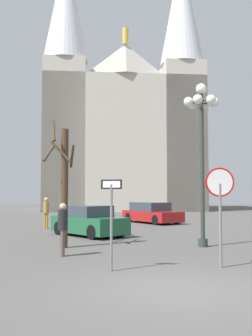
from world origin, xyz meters
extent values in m
plane|color=#514F4C|center=(0.00, 0.00, 0.00)|extent=(120.00, 120.00, 0.00)
cube|color=#BCB5A5|center=(1.41, 39.88, 7.49)|extent=(18.06, 12.36, 14.99)
pyramid|color=#BCB5A5|center=(1.48, 34.82, 16.74)|extent=(6.29, 2.09, 3.50)
cylinder|color=gold|center=(1.48, 34.82, 19.39)|extent=(0.70, 0.70, 1.80)
cube|color=#BCB5A5|center=(-5.19, 36.02, 8.35)|extent=(4.64, 4.64, 16.71)
cone|color=silver|center=(-5.19, 36.02, 23.48)|extent=(5.04, 5.04, 13.54)
cube|color=#BCB5A5|center=(8.12, 36.20, 8.35)|extent=(4.64, 4.64, 16.71)
cone|color=silver|center=(8.12, 36.20, 23.48)|extent=(5.04, 5.04, 13.54)
cylinder|color=slate|center=(1.70, 2.35, 1.14)|extent=(0.08, 0.08, 2.28)
cylinder|color=red|center=(1.70, 2.35, 2.32)|extent=(0.81, 0.05, 0.81)
cylinder|color=white|center=(1.70, 2.33, 2.32)|extent=(0.71, 0.02, 0.71)
cylinder|color=slate|center=(-1.30, 2.10, 1.13)|extent=(0.07, 0.07, 2.26)
cube|color=black|center=(-1.30, 2.10, 2.26)|extent=(0.55, 0.18, 0.25)
cube|color=white|center=(-1.30, 2.09, 2.26)|extent=(0.46, 0.14, 0.18)
cylinder|color=#2D3833|center=(2.33, 6.53, 2.92)|extent=(0.16, 0.16, 5.84)
cylinder|color=#2D3833|center=(2.33, 6.53, 0.15)|extent=(0.36, 0.36, 0.30)
sphere|color=white|center=(2.33, 6.53, 6.04)|extent=(0.41, 0.41, 0.41)
sphere|color=white|center=(2.84, 6.53, 5.53)|extent=(0.37, 0.37, 0.37)
cylinder|color=#2D3833|center=(2.59, 6.53, 5.53)|extent=(0.05, 0.51, 0.05)
sphere|color=white|center=(2.59, 6.97, 5.53)|extent=(0.37, 0.37, 0.37)
cylinder|color=#2D3833|center=(2.46, 6.75, 5.53)|extent=(0.46, 0.30, 0.05)
sphere|color=white|center=(2.08, 6.97, 5.53)|extent=(0.37, 0.37, 0.37)
cylinder|color=#2D3833|center=(2.21, 6.75, 5.53)|extent=(0.46, 0.30, 0.05)
sphere|color=white|center=(1.83, 6.53, 5.53)|extent=(0.37, 0.37, 0.37)
cylinder|color=#2D3833|center=(2.08, 6.53, 5.53)|extent=(0.05, 0.51, 0.05)
sphere|color=white|center=(2.08, 6.09, 5.53)|extent=(0.37, 0.37, 0.37)
cylinder|color=#2D3833|center=(2.21, 6.31, 5.53)|extent=(0.46, 0.30, 0.05)
sphere|color=white|center=(2.59, 6.09, 5.53)|extent=(0.37, 0.37, 0.37)
cylinder|color=#2D3833|center=(2.46, 6.31, 5.53)|extent=(0.46, 0.30, 0.05)
cylinder|color=#473323|center=(-2.88, 6.65, 2.22)|extent=(0.28, 0.28, 4.43)
cylinder|color=#473323|center=(-3.30, 6.58, 4.35)|extent=(0.26, 0.92, 0.93)
cylinder|color=#473323|center=(-2.61, 6.71, 3.41)|extent=(0.24, 0.64, 0.83)
cylinder|color=#473323|center=(-2.98, 6.30, 3.52)|extent=(0.79, 0.30, 0.83)
cylinder|color=#473323|center=(-3.47, 6.78, 3.56)|extent=(0.37, 1.23, 0.83)
cube|color=#1E5B38|center=(-2.03, 10.71, 0.53)|extent=(3.81, 4.26, 0.76)
cube|color=#333D47|center=(-2.15, 10.87, 1.17)|extent=(2.61, 2.75, 0.52)
cylinder|color=black|center=(-0.58, 10.10, 0.32)|extent=(0.56, 0.64, 0.64)
cylinder|color=black|center=(-1.84, 9.15, 0.32)|extent=(0.56, 0.64, 0.64)
cylinder|color=black|center=(-2.22, 12.28, 0.32)|extent=(0.56, 0.64, 0.64)
cylinder|color=black|center=(-3.48, 11.33, 0.32)|extent=(0.56, 0.64, 0.64)
cube|color=maroon|center=(2.08, 18.48, 0.48)|extent=(3.82, 4.92, 0.66)
cube|color=#333D47|center=(1.97, 18.69, 1.10)|extent=(2.70, 3.06, 0.57)
cylinder|color=black|center=(3.56, 17.51, 0.32)|extent=(0.50, 0.67, 0.64)
cylinder|color=black|center=(2.08, 16.71, 0.32)|extent=(0.50, 0.67, 0.64)
cylinder|color=black|center=(2.08, 20.25, 0.32)|extent=(0.50, 0.67, 0.64)
cylinder|color=black|center=(0.60, 19.45, 0.32)|extent=(0.50, 0.67, 0.64)
cylinder|color=#594C47|center=(-2.76, 4.72, 0.42)|extent=(0.12, 0.12, 0.84)
cylinder|color=#594C47|center=(-2.77, 4.56, 0.42)|extent=(0.12, 0.12, 0.84)
cylinder|color=black|center=(-2.77, 4.64, 1.16)|extent=(0.32, 0.32, 0.63)
sphere|color=tan|center=(-2.77, 4.64, 1.58)|extent=(0.23, 0.23, 0.23)
cylinder|color=olive|center=(-4.58, 14.67, 0.44)|extent=(0.12, 0.12, 0.88)
cylinder|color=olive|center=(-4.46, 14.57, 0.44)|extent=(0.12, 0.12, 0.88)
cylinder|color=olive|center=(-4.52, 14.62, 1.21)|extent=(0.32, 0.32, 0.66)
sphere|color=tan|center=(-4.52, 14.62, 1.66)|extent=(0.24, 0.24, 0.24)
camera|label=1|loc=(-1.70, -8.44, 2.03)|focal=42.80mm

